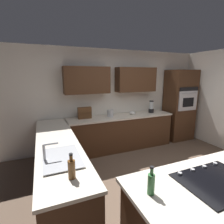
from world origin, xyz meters
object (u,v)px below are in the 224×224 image
wall_oven (179,105)px  dish_soap_bottle (72,169)px  oil_bottle (151,183)px  blender (151,108)px  sink_unit (61,157)px  cooktop (217,181)px  spice_rack (85,113)px  kettle (110,113)px  mixing_bowl (132,113)px

wall_oven → dish_soap_bottle: bearing=32.5°
oil_bottle → blender: bearing=-125.2°
sink_unit → dish_soap_bottle: bearing=97.0°
dish_soap_bottle → oil_bottle: (-0.61, 0.52, -0.00)m
dish_soap_bottle → oil_bottle: dish_soap_bottle is taller
cooktop → spice_rack: 3.07m
kettle → oil_bottle: 2.95m
sink_unit → dish_soap_bottle: size_ratio=2.53×
cooktop → spice_rack: (0.62, -3.01, 0.13)m
blender → oil_bottle: blender is taller
wall_oven → oil_bottle: size_ratio=7.69×
cooktop → spice_rack: spice_rack is taller
blender → dish_soap_bottle: size_ratio=1.22×
dish_soap_bottle → oil_bottle: bearing=140.0°
cooktop → mixing_bowl: 3.03m
oil_bottle → dish_soap_bottle: bearing=-40.0°
sink_unit → mixing_bowl: 2.78m
mixing_bowl → oil_bottle: bearing=63.7°
wall_oven → spice_rack: bearing=-1.7°
sink_unit → kettle: bearing=-127.6°
spice_rack → kettle: (-0.65, 0.06, -0.05)m
dish_soap_bottle → cooktop: bearing=155.3°
wall_oven → oil_bottle: bearing=43.2°
kettle → dish_soap_bottle: (1.37, 2.33, 0.02)m
mixing_bowl → dish_soap_bottle: (2.02, 2.33, 0.06)m
oil_bottle → kettle: bearing=-104.9°
blender → oil_bottle: size_ratio=1.25×
sink_unit → wall_oven: bearing=-153.6°
cooktop → kettle: bearing=-90.5°
wall_oven → blender: wall_oven is taller
oil_bottle → cooktop: bearing=172.1°
mixing_bowl → blender: bearing=180.0°
wall_oven → oil_bottle: (3.01, 2.82, -0.04)m
wall_oven → blender: (1.00, -0.03, -0.00)m
blender → kettle: (1.25, -0.00, -0.06)m
cooktop → dish_soap_bottle: 1.48m
spice_rack → mixing_bowl: bearing=177.5°
wall_oven → sink_unit: (3.68, 1.83, -0.13)m
sink_unit → mixing_bowl: bearing=-138.3°
sink_unit → mixing_bowl: (-2.08, -1.85, 0.03)m
spice_rack → sink_unit: bearing=67.8°
spice_rack → kettle: 0.65m
sink_unit → spice_rack: 2.07m
sink_unit → spice_rack: (-0.78, -1.91, 0.12)m
sink_unit → kettle: (-1.43, -1.85, 0.07)m
wall_oven → cooktop: 3.71m
sink_unit → spice_rack: bearing=-112.2°
blender → oil_bottle: bearing=54.8°
dish_soap_bottle → oil_bottle: size_ratio=1.02×
cooktop → oil_bottle: size_ratio=2.80×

